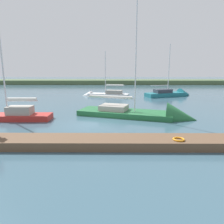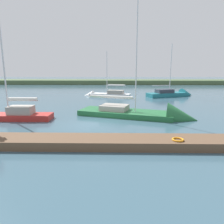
{
  "view_description": "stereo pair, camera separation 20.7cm",
  "coord_description": "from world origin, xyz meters",
  "px_view_note": "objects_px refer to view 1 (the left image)",
  "views": [
    {
      "loc": [
        -1.57,
        16.11,
        4.41
      ],
      "look_at": [
        -1.47,
        0.91,
        1.22
      ],
      "focal_mm": 32.94,
      "sensor_mm": 36.0,
      "label": 1
    },
    {
      "loc": [
        -1.78,
        16.11,
        4.41
      ],
      "look_at": [
        -1.47,
        0.91,
        1.22
      ],
      "focal_mm": 32.94,
      "sensor_mm": 36.0,
      "label": 2
    }
  ],
  "objects_px": {
    "sailboat_inner_slip": "(103,96)",
    "sailboat_near_dock": "(172,95)",
    "life_ring_buoy": "(179,139)",
    "sailboat_mid_channel": "(4,117)",
    "sailboat_far_right": "(149,116)"
  },
  "relations": [
    {
      "from": "sailboat_inner_slip",
      "to": "sailboat_near_dock",
      "type": "relative_size",
      "value": 0.87
    },
    {
      "from": "sailboat_near_dock",
      "to": "sailboat_inner_slip",
      "type": "bearing_deg",
      "value": 160.83
    },
    {
      "from": "sailboat_inner_slip",
      "to": "sailboat_near_dock",
      "type": "distance_m",
      "value": 11.36
    },
    {
      "from": "sailboat_near_dock",
      "to": "life_ring_buoy",
      "type": "bearing_deg",
      "value": -125.72
    },
    {
      "from": "sailboat_inner_slip",
      "to": "sailboat_mid_channel",
      "type": "relative_size",
      "value": 0.86
    },
    {
      "from": "life_ring_buoy",
      "to": "sailboat_mid_channel",
      "type": "height_order",
      "value": "sailboat_mid_channel"
    },
    {
      "from": "life_ring_buoy",
      "to": "sailboat_near_dock",
      "type": "bearing_deg",
      "value": -104.82
    },
    {
      "from": "life_ring_buoy",
      "to": "sailboat_inner_slip",
      "type": "relative_size",
      "value": 0.08
    },
    {
      "from": "sailboat_near_dock",
      "to": "sailboat_mid_channel",
      "type": "bearing_deg",
      "value": -160.96
    },
    {
      "from": "sailboat_inner_slip",
      "to": "sailboat_mid_channel",
      "type": "height_order",
      "value": "sailboat_mid_channel"
    },
    {
      "from": "life_ring_buoy",
      "to": "sailboat_near_dock",
      "type": "height_order",
      "value": "sailboat_near_dock"
    },
    {
      "from": "life_ring_buoy",
      "to": "sailboat_inner_slip",
      "type": "xyz_separation_m",
      "value": [
        5.31,
        -22.49,
        -0.45
      ]
    },
    {
      "from": "sailboat_inner_slip",
      "to": "sailboat_mid_channel",
      "type": "distance_m",
      "value": 17.76
    },
    {
      "from": "sailboat_mid_channel",
      "to": "life_ring_buoy",
      "type": "bearing_deg",
      "value": 153.09
    },
    {
      "from": "sailboat_near_dock",
      "to": "sailboat_far_right",
      "type": "height_order",
      "value": "sailboat_far_right"
    }
  ]
}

